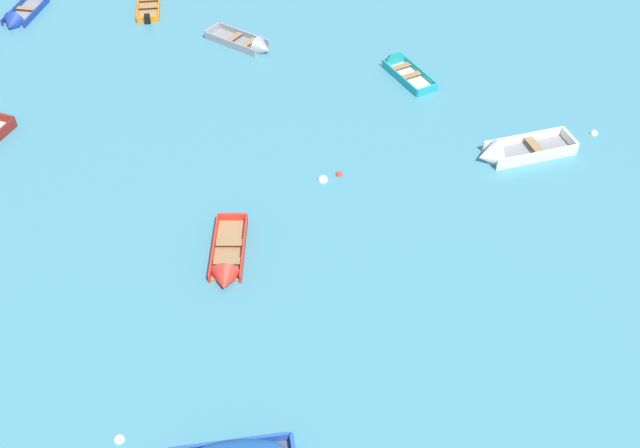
{
  "coord_description": "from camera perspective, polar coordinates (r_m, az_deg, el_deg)",
  "views": [
    {
      "loc": [
        4.51,
        2.48,
        20.75
      ],
      "look_at": [
        0.0,
        23.42,
        0.15
      ],
      "focal_mm": 41.95,
      "sensor_mm": 36.0,
      "label": 1
    }
  ],
  "objects": [
    {
      "name": "mooring_buoy_between_boats_right",
      "position": [
        31.95,
        0.22,
        3.38
      ],
      "size": [
        0.43,
        0.43,
        0.43
      ],
      "primitive_type": "sphere",
      "color": "silver",
      "rests_on": "ground_plane"
    },
    {
      "name": "rowboat_grey_distant_center",
      "position": [
        40.79,
        -5.23,
        13.43
      ],
      "size": [
        4.09,
        2.59,
        1.16
      ],
      "color": "gray",
      "rests_on": "ground_plane"
    },
    {
      "name": "mooring_buoy_outer_edge",
      "position": [
        24.74,
        -15.05,
        -15.6
      ],
      "size": [
        0.34,
        0.34,
        0.34
      ],
      "primitive_type": "sphere",
      "color": "silver",
      "rests_on": "ground_plane"
    },
    {
      "name": "rowboat_deep_blue_outer_left",
      "position": [
        46.23,
        -22.1,
        14.23
      ],
      "size": [
        1.47,
        3.69,
        1.24
      ],
      "color": "gray",
      "rests_on": "ground_plane"
    },
    {
      "name": "rowboat_turquoise_near_camera",
      "position": [
        39.1,
        6.04,
        11.89
      ],
      "size": [
        3.25,
        3.51,
        1.13
      ],
      "color": "beige",
      "rests_on": "ground_plane"
    },
    {
      "name": "mooring_buoy_near_foreground",
      "position": [
        36.71,
        20.15,
        6.48
      ],
      "size": [
        0.36,
        0.36,
        0.36
      ],
      "primitive_type": "sphere",
      "color": "silver",
      "rests_on": "ground_plane"
    },
    {
      "name": "rowboat_white_far_back",
      "position": [
        34.01,
        14.14,
        5.27
      ],
      "size": [
        4.58,
        3.33,
        1.29
      ],
      "color": "gray",
      "rests_on": "ground_plane"
    },
    {
      "name": "mooring_buoy_trailing",
      "position": [
        32.23,
        1.47,
        3.78
      ],
      "size": [
        0.31,
        0.31,
        0.31
      ],
      "primitive_type": "sphere",
      "color": "red",
      "rests_on": "ground_plane"
    },
    {
      "name": "rowboat_red_back_row_right",
      "position": [
        28.28,
        -7.14,
        -3.23
      ],
      "size": [
        1.92,
        3.99,
        1.1
      ],
      "color": "#99754C",
      "rests_on": "ground_plane"
    }
  ]
}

